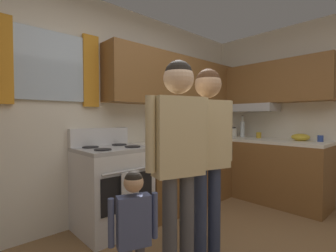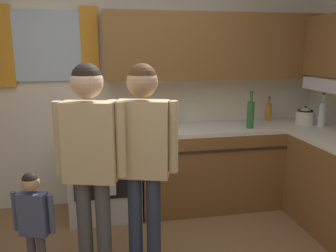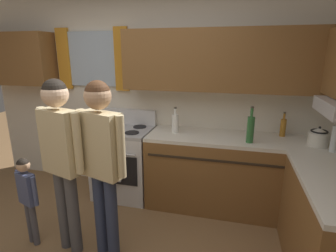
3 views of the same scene
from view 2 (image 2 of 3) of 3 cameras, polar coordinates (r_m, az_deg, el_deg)
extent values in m
cube|color=silver|center=(3.84, -8.03, 6.29)|extent=(4.60, 0.10, 2.60)
cube|color=silver|center=(3.78, -19.42, 12.41)|extent=(0.66, 0.03, 0.70)
cube|color=orange|center=(3.85, -25.77, 11.88)|extent=(0.18, 0.04, 0.80)
cube|color=orange|center=(3.73, -12.89, 12.81)|extent=(0.18, 0.04, 0.80)
cube|color=brown|center=(3.82, 8.53, 12.97)|extent=(2.47, 0.32, 0.69)
cube|color=brown|center=(3.95, 11.01, -6.59)|extent=(2.12, 0.62, 0.86)
cube|color=silver|center=(3.83, 11.29, -0.22)|extent=(2.12, 0.62, 0.04)
cube|color=#2D2319|center=(3.59, 13.07, -3.80)|extent=(2.00, 0.01, 0.02)
cube|color=silver|center=(3.68, -10.46, -8.01)|extent=(0.71, 0.62, 0.86)
cube|color=black|center=(3.37, -10.43, -9.08)|extent=(0.59, 0.01, 0.36)
cylinder|color=#ADADB2|center=(3.27, -10.57, -5.66)|extent=(0.59, 0.02, 0.02)
cube|color=#ADADB2|center=(3.55, -10.75, -1.20)|extent=(0.71, 0.62, 0.04)
cube|color=silver|center=(3.79, -10.86, 1.52)|extent=(0.71, 0.08, 0.20)
cylinder|color=black|center=(3.42, -13.74, -1.45)|extent=(0.17, 0.17, 0.01)
cylinder|color=black|center=(3.42, -7.76, -1.20)|extent=(0.17, 0.17, 0.01)
cylinder|color=black|center=(3.68, -13.56, -0.44)|extent=(0.17, 0.17, 0.01)
cylinder|color=black|center=(3.68, -8.01, -0.21)|extent=(0.17, 0.17, 0.01)
cube|color=silver|center=(3.33, -10.44, -8.66)|extent=(0.20, 0.02, 0.34)
cylinder|color=#B27223|center=(4.16, 16.43, 2.20)|extent=(0.06, 0.06, 0.20)
cylinder|color=#B27223|center=(4.14, 16.55, 4.04)|extent=(0.02, 0.02, 0.07)
cylinder|color=#3F382D|center=(4.13, 16.59, 4.63)|extent=(0.03, 0.03, 0.02)
cylinder|color=white|center=(3.60, -0.03, 1.33)|extent=(0.08, 0.08, 0.22)
cylinder|color=white|center=(3.58, -0.03, 3.66)|extent=(0.03, 0.03, 0.08)
cylinder|color=#3F382D|center=(3.57, -0.03, 4.40)|extent=(0.03, 0.03, 0.02)
cylinder|color=silver|center=(4.02, 24.26, 1.68)|extent=(0.07, 0.07, 0.26)
cylinder|color=silver|center=(3.99, 24.49, 4.15)|extent=(0.03, 0.03, 0.09)
cylinder|color=#3F382D|center=(3.98, 24.56, 4.91)|extent=(0.03, 0.03, 0.02)
cylinder|color=#2D6633|center=(3.70, 13.57, 1.76)|extent=(0.08, 0.08, 0.28)
cylinder|color=#2D6633|center=(3.67, 13.72, 4.66)|extent=(0.03, 0.03, 0.10)
cylinder|color=#3F382D|center=(3.67, 13.77, 5.54)|extent=(0.03, 0.03, 0.02)
cylinder|color=silver|center=(4.10, 21.82, 1.24)|extent=(0.20, 0.20, 0.14)
cone|color=silver|center=(4.09, 21.93, 2.55)|extent=(0.18, 0.18, 0.05)
sphere|color=black|center=(4.08, 21.96, 2.96)|extent=(0.02, 0.02, 0.02)
cone|color=silver|center=(4.17, 23.35, 1.67)|extent=(0.09, 0.04, 0.07)
torus|color=black|center=(4.09, 21.91, 2.41)|extent=(0.17, 0.17, 0.02)
cylinder|color=#4C4C51|center=(2.67, -10.63, -17.05)|extent=(0.11, 0.11, 0.80)
cylinder|color=#4C4C51|center=(2.71, -13.64, -16.73)|extent=(0.11, 0.11, 0.80)
cube|color=#D1BC8C|center=(2.43, -12.89, -2.66)|extent=(0.40, 0.25, 0.57)
cylinder|color=#D1BC8C|center=(2.37, -7.87, -2.31)|extent=(0.07, 0.07, 0.52)
cylinder|color=#D1BC8C|center=(2.50, -17.69, -1.97)|extent=(0.07, 0.07, 0.52)
sphere|color=beige|center=(2.36, -13.39, 7.11)|extent=(0.22, 0.22, 0.22)
sphere|color=black|center=(2.36, -13.42, 7.78)|extent=(0.20, 0.20, 0.20)
cylinder|color=#2D3856|center=(2.72, -2.39, -16.34)|extent=(0.11, 0.11, 0.80)
cylinder|color=#2D3856|center=(2.74, -5.45, -16.13)|extent=(0.11, 0.11, 0.80)
cube|color=#D1BC8C|center=(2.47, -4.16, -2.23)|extent=(0.40, 0.26, 0.57)
cylinder|color=#D1BC8C|center=(2.44, 0.89, -1.85)|extent=(0.07, 0.07, 0.52)
cylinder|color=#D1BC8C|center=(2.51, -9.08, -1.57)|extent=(0.07, 0.07, 0.52)
sphere|color=tan|center=(2.40, -4.32, 7.36)|extent=(0.22, 0.22, 0.22)
sphere|color=#4C2D19|center=(2.40, -4.33, 8.01)|extent=(0.20, 0.20, 0.20)
cube|color=#47517A|center=(2.63, -21.54, -13.52)|extent=(0.22, 0.15, 0.31)
cylinder|color=#47517A|center=(2.56, -18.86, -13.71)|extent=(0.04, 0.04, 0.29)
cylinder|color=#47517A|center=(2.69, -24.13, -12.84)|extent=(0.04, 0.04, 0.29)
sphere|color=tan|center=(2.54, -21.97, -8.71)|extent=(0.12, 0.12, 0.12)
sphere|color=black|center=(2.53, -22.00, -8.39)|extent=(0.11, 0.11, 0.11)
camera|label=1|loc=(1.82, -58.32, -9.34)|focal=25.81mm
camera|label=3|loc=(1.42, 61.38, 11.05)|focal=28.42mm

